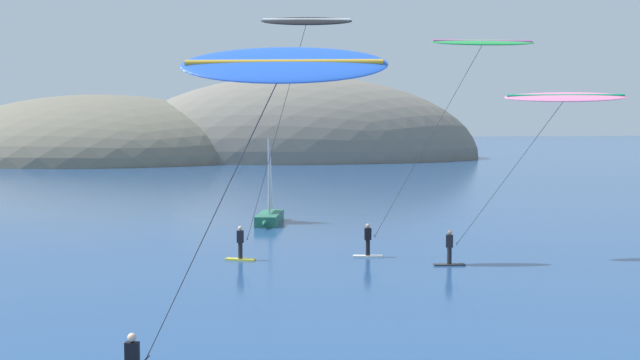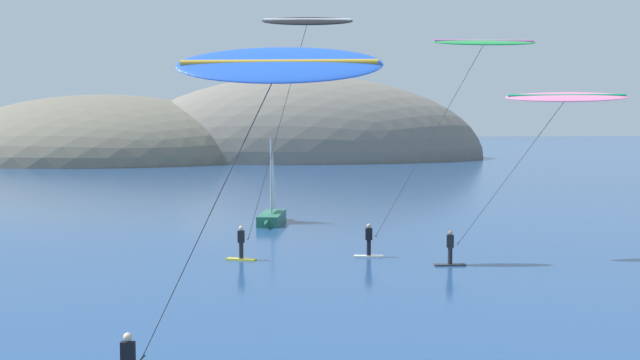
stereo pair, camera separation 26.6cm
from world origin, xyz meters
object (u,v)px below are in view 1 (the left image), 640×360
(kitesurfer_black, at_px, (299,48))
(kitesurfer_green, at_px, (472,61))
(sailboat_near, at_px, (269,214))
(kitesurfer_blue, at_px, (272,88))
(kitesurfer_pink, at_px, (556,109))

(kitesurfer_black, height_order, kitesurfer_green, kitesurfer_black)
(sailboat_near, xyz_separation_m, kitesurfer_blue, (-3.58, -33.77, 7.10))
(kitesurfer_blue, relative_size, kitesurfer_green, 0.79)
(kitesurfer_black, height_order, kitesurfer_pink, kitesurfer_black)
(sailboat_near, height_order, kitesurfer_black, kitesurfer_black)
(kitesurfer_black, distance_m, kitesurfer_green, 8.85)
(kitesurfer_blue, distance_m, kitesurfer_black, 20.32)
(sailboat_near, xyz_separation_m, kitesurfer_pink, (11.35, -18.31, 6.83))
(kitesurfer_black, bearing_deg, sailboat_near, 89.94)
(kitesurfer_blue, bearing_deg, kitesurfer_pink, 46.00)
(sailboat_near, xyz_separation_m, kitesurfer_green, (8.81, -14.08, 9.28))
(kitesurfer_pink, bearing_deg, kitesurfer_green, 120.97)
(kitesurfer_black, bearing_deg, kitesurfer_blue, -100.19)
(kitesurfer_blue, relative_size, kitesurfer_black, 0.73)
(kitesurfer_blue, xyz_separation_m, kitesurfer_black, (3.56, 19.82, 2.74))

